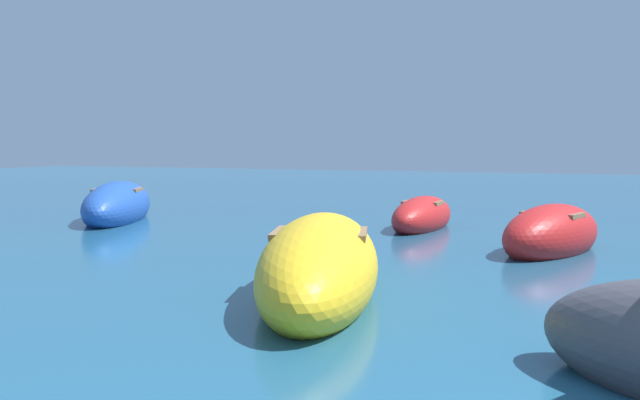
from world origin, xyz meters
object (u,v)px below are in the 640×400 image
at_px(moored_boat_3, 118,206).
at_px(moored_boat_4, 320,267).
at_px(moored_boat_1, 422,217).
at_px(moored_boat_2, 552,235).

height_order(moored_boat_3, moored_boat_4, moored_boat_4).
distance_m(moored_boat_1, moored_boat_2, 3.88).
distance_m(moored_boat_2, moored_boat_3, 10.57).
distance_m(moored_boat_1, moored_boat_3, 7.62).
bearing_deg(moored_boat_2, moored_boat_1, -111.04).
xyz_separation_m(moored_boat_2, moored_boat_3, (-10.46, 1.58, 0.04)).
height_order(moored_boat_2, moored_boat_3, moored_boat_3).
bearing_deg(moored_boat_2, moored_boat_3, -78.14).
relative_size(moored_boat_1, moored_boat_2, 0.96).
bearing_deg(moored_boat_3, moored_boat_1, -105.64).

